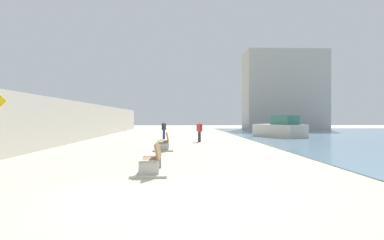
# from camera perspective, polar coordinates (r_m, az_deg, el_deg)

# --- Properties ---
(ground_plane) EXTENTS (120.00, 120.00, 0.00)m
(ground_plane) POSITION_cam_1_polar(r_m,az_deg,el_deg) (25.89, -2.78, -3.60)
(ground_plane) COLOR #C6B793
(seawall) EXTENTS (0.80, 64.00, 2.99)m
(seawall) POSITION_cam_1_polar(r_m,az_deg,el_deg) (27.01, -18.90, -0.27)
(seawall) COLOR #ADAAA3
(seawall) RESTS_ON ground
(bench_near) EXTENTS (1.11, 2.10, 0.98)m
(bench_near) POSITION_cam_1_polar(r_m,az_deg,el_deg) (11.52, -6.48, -7.33)
(bench_near) COLOR #ADAAA3
(bench_near) RESTS_ON ground
(bench_far) EXTENTS (1.15, 2.13, 0.98)m
(bench_far) POSITION_cam_1_polar(r_m,az_deg,el_deg) (19.72, -4.54, -4.14)
(bench_far) COLOR #ADAAA3
(bench_far) RESTS_ON ground
(person_walking) EXTENTS (0.42, 0.38, 1.56)m
(person_walking) POSITION_cam_1_polar(r_m,az_deg,el_deg) (26.36, 1.19, -1.58)
(person_walking) COLOR #333338
(person_walking) RESTS_ON ground
(person_standing) EXTENTS (0.36, 0.43, 1.56)m
(person_standing) POSITION_cam_1_polar(r_m,az_deg,el_deg) (29.75, -4.53, -1.36)
(person_standing) COLOR navy
(person_standing) RESTS_ON ground
(boat_nearest) EXTENTS (4.20, 5.45, 1.96)m
(boat_nearest) POSITION_cam_1_polar(r_m,az_deg,el_deg) (33.34, 13.94, -1.38)
(boat_nearest) COLOR beige
(boat_nearest) RESTS_ON water_bay
(harbor_building) EXTENTS (12.00, 6.00, 11.86)m
(harbor_building) POSITION_cam_1_polar(r_m,az_deg,el_deg) (56.27, 14.53, 4.55)
(harbor_building) COLOR #ADAAA3
(harbor_building) RESTS_ON ground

